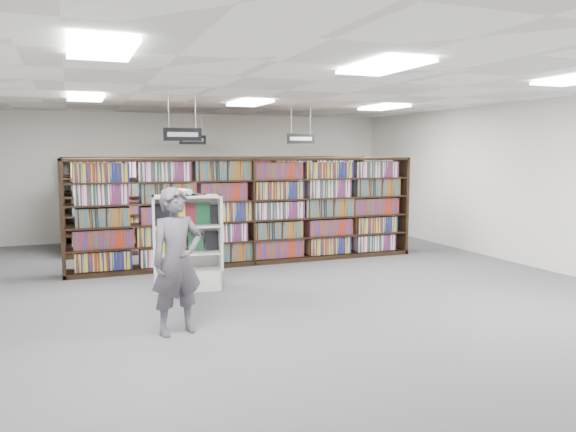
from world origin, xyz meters
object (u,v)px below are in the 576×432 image
object	(u,v)px
endcap_display	(188,258)
open_book	(185,193)
bookshelf_row_near	(250,211)
shopper	(177,261)

from	to	relation	value
endcap_display	open_book	world-z (taller)	open_book
bookshelf_row_near	open_book	size ratio (longest dim) A/B	10.53
open_book	shopper	distance (m)	2.40
endcap_display	open_book	xyz separation A→B (m)	(-0.02, 0.01, 1.05)
bookshelf_row_near	open_book	distance (m)	2.34
bookshelf_row_near	shopper	distance (m)	4.43
open_book	shopper	bearing A→B (deg)	-128.42
open_book	shopper	world-z (taller)	shopper
bookshelf_row_near	endcap_display	bearing A→B (deg)	-134.07
bookshelf_row_near	endcap_display	size ratio (longest dim) A/B	4.60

